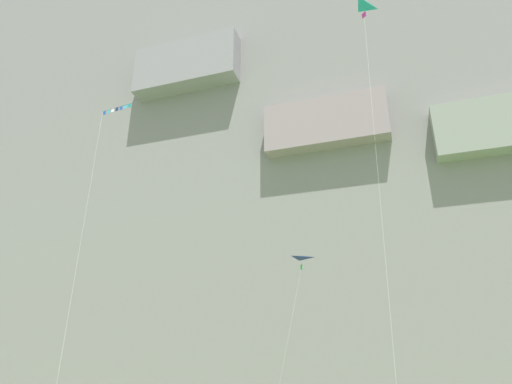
{
  "coord_description": "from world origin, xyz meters",
  "views": [
    {
      "loc": [
        6.65,
        -0.85,
        3.95
      ],
      "look_at": [
        -2.46,
        27.14,
        16.66
      ],
      "focal_mm": 32.03,
      "sensor_mm": 36.0,
      "label": 1
    }
  ],
  "objects": [
    {
      "name": "cliff_face",
      "position": [
        -0.01,
        59.01,
        37.63
      ],
      "size": [
        180.0,
        26.2,
        75.26
      ],
      "color": "gray",
      "rests_on": "ground"
    },
    {
      "name": "kite_banner_mid_center",
      "position": [
        -14.98,
        26.5,
        22.6
      ],
      "size": [
        4.03,
        5.18,
        26.38
      ],
      "color": "black",
      "rests_on": "ground"
    },
    {
      "name": "kite_delta_far_right",
      "position": [
        5.77,
        31.6,
        33.78
      ],
      "size": [
        2.06,
        7.0,
        34.63
      ],
      "color": "teal",
      "rests_on": "ground"
    },
    {
      "name": "kite_delta_near_cliff",
      "position": [
        -1.47,
        35.62,
        12.98
      ],
      "size": [
        3.35,
        2.51,
        13.36
      ],
      "color": "navy",
      "rests_on": "ground"
    }
  ]
}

